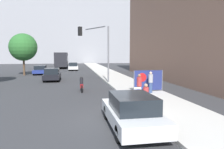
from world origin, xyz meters
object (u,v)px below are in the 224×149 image
object	(u,v)px
car_on_road_distant	(73,66)
city_bus_on_road	(62,59)
jogger_on_sidewalk	(139,86)
pedestrian_behind	(151,82)
car_on_road_midblock	(41,70)
traffic_light_pole	(98,44)
car_on_road_nearest	(52,74)
seated_protester	(146,93)
protest_banner	(148,80)
motorcycle_on_road	(82,85)
parked_car_curbside	(132,111)
street_tree_midblock	(23,47)

from	to	relation	value
car_on_road_distant	city_bus_on_road	bearing A→B (deg)	106.13
jogger_on_sidewalk	city_bus_on_road	world-z (taller)	city_bus_on_road
pedestrian_behind	car_on_road_midblock	xyz separation A→B (m)	(-10.68, 18.81, -0.31)
traffic_light_pole	car_on_road_nearest	xyz separation A→B (m)	(-4.95, 4.23, -3.38)
seated_protester	city_bus_on_road	bearing A→B (deg)	86.01
protest_banner	motorcycle_on_road	distance (m)	5.54
jogger_on_sidewalk	car_on_road_midblock	size ratio (longest dim) A/B	0.39
car_on_road_distant	city_bus_on_road	world-z (taller)	city_bus_on_road
pedestrian_behind	city_bus_on_road	world-z (taller)	city_bus_on_road
parked_car_curbside	street_tree_midblock	bearing A→B (deg)	110.84
pedestrian_behind	traffic_light_pole	size ratio (longest dim) A/B	0.28
car_on_road_nearest	car_on_road_distant	size ratio (longest dim) A/B	0.99
motorcycle_on_road	pedestrian_behind	bearing A→B (deg)	-26.05
jogger_on_sidewalk	parked_car_curbside	size ratio (longest dim) A/B	0.35
car_on_road_distant	traffic_light_pole	bearing A→B (deg)	-82.88
traffic_light_pole	street_tree_midblock	distance (m)	14.87
jogger_on_sidewalk	car_on_road_distant	xyz separation A→B (m)	(-4.32, 27.63, -0.26)
pedestrian_behind	car_on_road_distant	size ratio (longest dim) A/B	0.39
city_bus_on_road	traffic_light_pole	bearing A→B (deg)	-80.12
protest_banner	city_bus_on_road	distance (m)	34.83
jogger_on_sidewalk	protest_banner	distance (m)	2.74
protest_banner	car_on_road_distant	bearing A→B (deg)	102.87
seated_protester	car_on_road_midblock	xyz separation A→B (m)	(-9.06, 22.43, -0.15)
seated_protester	car_on_road_midblock	bearing A→B (deg)	98.18
jogger_on_sidewalk	parked_car_curbside	world-z (taller)	jogger_on_sidewalk
motorcycle_on_road	street_tree_midblock	distance (m)	17.25
seated_protester	car_on_road_distant	xyz separation A→B (m)	(-4.13, 29.57, -0.11)
traffic_light_pole	car_on_road_midblock	world-z (taller)	traffic_light_pole
car_on_road_distant	seated_protester	bearing A→B (deg)	-82.04
car_on_road_distant	motorcycle_on_road	world-z (taller)	car_on_road_distant
jogger_on_sidewalk	car_on_road_distant	world-z (taller)	jogger_on_sidewalk
parked_car_curbside	car_on_road_distant	world-z (taller)	parked_car_curbside
city_bus_on_road	seated_protester	bearing A→B (deg)	-80.18
protest_banner	traffic_light_pole	xyz separation A→B (m)	(-3.31, 5.51, 3.06)
protest_banner	city_bus_on_road	size ratio (longest dim) A/B	0.21
parked_car_curbside	street_tree_midblock	distance (m)	26.55
jogger_on_sidewalk	car_on_road_nearest	distance (m)	13.85
motorcycle_on_road	parked_car_curbside	bearing A→B (deg)	-79.82
jogger_on_sidewalk	traffic_light_pole	size ratio (longest dim) A/B	0.28
car_on_road_nearest	car_on_road_midblock	world-z (taller)	car_on_road_nearest
pedestrian_behind	protest_banner	world-z (taller)	protest_banner
car_on_road_nearest	motorcycle_on_road	world-z (taller)	car_on_road_nearest
car_on_road_midblock	motorcycle_on_road	xyz separation A→B (m)	(5.53, -16.29, -0.15)
pedestrian_behind	car_on_road_nearest	world-z (taller)	pedestrian_behind
traffic_light_pole	parked_car_curbside	xyz separation A→B (m)	(-0.15, -13.20, -3.38)
jogger_on_sidewalk	parked_car_curbside	xyz separation A→B (m)	(-2.00, -5.37, -0.25)
protest_banner	parked_car_curbside	world-z (taller)	protest_banner
parked_car_curbside	jogger_on_sidewalk	bearing A→B (deg)	69.56
street_tree_midblock	protest_banner	bearing A→B (deg)	-52.85
pedestrian_behind	city_bus_on_road	bearing A→B (deg)	75.14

